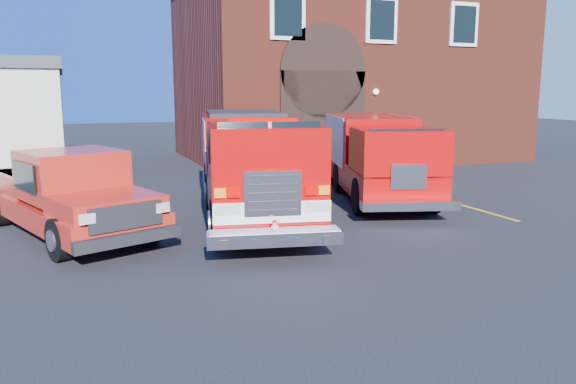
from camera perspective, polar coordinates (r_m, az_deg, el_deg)
name	(u,v)px	position (r m, az deg, el deg)	size (l,w,h in m)	color
ground	(268,242)	(12.21, -2.08, -5.09)	(100.00, 100.00, 0.00)	black
parking_stripe_near	(478,210)	(16.29, 18.76, -1.73)	(0.12, 3.00, 0.01)	gold
parking_stripe_mid	(415,192)	(18.63, 12.83, 0.00)	(0.12, 3.00, 0.01)	gold
parking_stripe_far	(369,179)	(21.14, 8.26, 1.34)	(0.12, 3.00, 0.01)	gold
fire_station	(345,70)	(28.24, 5.79, 12.23)	(15.20, 10.20, 8.45)	maroon
fire_engine	(251,163)	(14.59, -3.80, 2.95)	(4.15, 8.97, 2.67)	black
pickup_truck	(69,195)	(13.59, -21.39, -0.25)	(4.03, 6.30, 1.94)	black
secondary_truck	(376,154)	(17.49, 8.91, 3.86)	(4.47, 7.85, 2.44)	black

